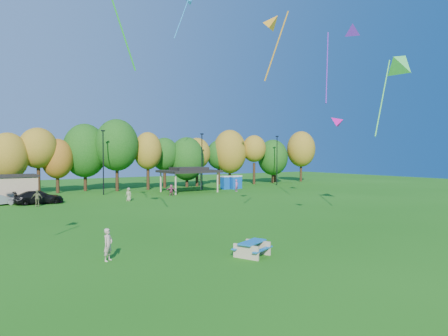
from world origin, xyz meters
TOP-DOWN VIEW (x-y plane):
  - ground at (0.00, 0.00)m, footprint 160.00×160.00m
  - tree_line at (-1.03, 45.51)m, footprint 93.57×10.55m
  - lamp_posts at (2.00, 40.00)m, footprint 64.50×0.25m
  - utility_building at (-10.00, 38.00)m, footprint 6.30×4.30m
  - pavilion at (14.00, 37.00)m, footprint 8.20×6.20m
  - porta_potties at (22.61, 38.03)m, footprint 3.75×1.97m
  - picnic_table at (-1.08, 1.71)m, footprint 2.41×2.24m
  - kite_flyer at (-8.14, 5.19)m, footprint 0.76×0.72m
  - car_d at (-7.26, 33.91)m, footprint 5.38×2.40m
  - far_person_0 at (20.68, 34.03)m, footprint 0.79×0.66m
  - far_person_2 at (-7.80, 31.52)m, footprint 1.17×0.79m
  - far_person_3 at (9.57, 33.98)m, footprint 1.49×0.78m
  - far_person_4 at (2.36, 30.98)m, footprint 0.87×0.96m
  - kite_3 at (10.33, 5.77)m, footprint 1.45×1.56m
  - kite_4 at (4.85, 6.95)m, footprint 2.24×3.08m
  - kite_7 at (17.55, 10.07)m, footprint 4.34×3.78m
  - kite_8 at (16.98, 4.40)m, footprint 5.01×2.77m

SIDE VIEW (x-z plane):
  - ground at x=0.00m, z-range 0.00..0.00m
  - picnic_table at x=-1.08m, z-range 0.07..0.91m
  - car_d at x=-7.26m, z-range 0.00..1.53m
  - far_person_3 at x=9.57m, z-range 0.00..1.54m
  - far_person_4 at x=2.36m, z-range 0.00..1.64m
  - kite_flyer at x=-8.14m, z-range 0.00..1.75m
  - far_person_2 at x=-7.80m, z-range 0.00..1.85m
  - far_person_0 at x=20.68m, z-range 0.00..1.85m
  - porta_potties at x=22.61m, z-range 0.01..2.19m
  - utility_building at x=-10.00m, z-range 0.01..3.26m
  - pavilion at x=14.00m, z-range 1.34..5.11m
  - lamp_posts at x=2.00m, z-range 0.36..9.45m
  - tree_line at x=-1.03m, z-range 0.34..11.49m
  - kite_3 at x=10.33m, z-range 7.76..9.02m
  - kite_8 at x=16.98m, z-range 9.60..17.60m
  - kite_4 at x=4.85m, z-range 12.79..18.21m
  - kite_7 at x=17.55m, z-range 13.64..22.12m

